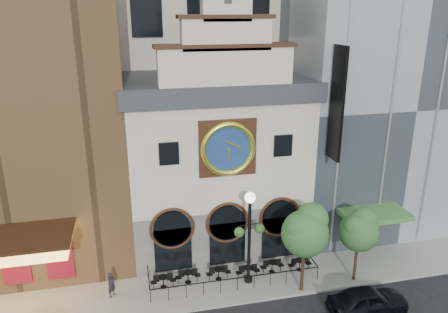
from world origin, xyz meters
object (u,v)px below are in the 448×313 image
object	(u,v)px
bistro_0	(163,281)
tree_left	(306,230)
bistro_2	(219,273)
bistro_3	(248,271)
pedestrian	(111,285)
bistro_5	(300,264)
car_right	(368,300)
tree_right	(359,229)
lamppost	(249,228)
bistro_4	(272,266)
bistro_1	(188,276)

from	to	relation	value
bistro_0	tree_left	distance (m)	9.35
bistro_0	bistro_2	size ratio (longest dim) A/B	1.00
bistro_0	bistro_2	xyz separation A→B (m)	(3.53, 0.08, 0.00)
bistro_3	pedestrian	size ratio (longest dim) A/B	0.99
bistro_2	bistro_5	xyz separation A→B (m)	(5.47, -0.22, 0.00)
bistro_0	car_right	bearing A→B (deg)	-23.14
bistro_2	pedestrian	world-z (taller)	pedestrian
tree_right	lamppost	bearing A→B (deg)	169.49
bistro_5	bistro_0	bearing A→B (deg)	179.13
car_right	bistro_4	bearing A→B (deg)	39.58
bistro_4	tree_right	world-z (taller)	tree_right
bistro_3	car_right	size ratio (longest dim) A/B	0.34
bistro_4	tree_right	size ratio (longest dim) A/B	0.32
bistro_1	car_right	size ratio (longest dim) A/B	0.34
bistro_1	tree_right	world-z (taller)	tree_right
bistro_3	pedestrian	distance (m)	8.52
bistro_0	car_right	world-z (taller)	car_right
bistro_0	bistro_5	xyz separation A→B (m)	(9.00, -0.14, 0.00)
bistro_0	bistro_3	bearing A→B (deg)	-1.93
lamppost	bistro_5	bearing A→B (deg)	0.41
tree_left	bistro_0	bearing A→B (deg)	165.72
pedestrian	bistro_1	bearing A→B (deg)	-46.26
pedestrian	tree_right	distance (m)	15.50
bistro_3	pedestrian	bearing A→B (deg)	179.88
bistro_3	bistro_5	world-z (taller)	same
pedestrian	bistro_0	bearing A→B (deg)	-47.23
bistro_0	car_right	xyz separation A→B (m)	(11.24, -4.80, 0.18)
bistro_1	bistro_4	bearing A→B (deg)	-1.08
bistro_2	tree_left	size ratio (longest dim) A/B	0.28
car_right	tree_right	size ratio (longest dim) A/B	0.95
bistro_3	bistro_0	bearing A→B (deg)	178.07
bistro_4	pedestrian	world-z (taller)	pedestrian
bistro_5	tree_right	distance (m)	4.69
pedestrian	tree_left	xyz separation A→B (m)	(11.44, -1.96, 3.34)
bistro_5	tree_left	world-z (taller)	tree_left
bistro_0	pedestrian	size ratio (longest dim) A/B	0.99
tree_left	tree_right	size ratio (longest dim) A/B	1.15
pedestrian	bistro_4	bearing A→B (deg)	-49.02
bistro_5	tree_right	xyz separation A→B (m)	(3.05, -1.70, 3.12)
bistro_0	bistro_4	size ratio (longest dim) A/B	1.00
car_right	lamppost	bearing A→B (deg)	53.90
bistro_4	car_right	bearing A→B (deg)	-49.81
bistro_0	lamppost	bearing A→B (deg)	-6.33
bistro_3	lamppost	xyz separation A→B (m)	(-0.08, -0.41, 3.36)
bistro_3	car_right	distance (m)	7.44
bistro_5	car_right	distance (m)	5.17
bistro_1	bistro_3	xyz separation A→B (m)	(3.84, -0.35, 0.00)
bistro_0	bistro_4	world-z (taller)	same
bistro_0	tree_right	bearing A→B (deg)	-8.67
car_right	tree_right	distance (m)	4.26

